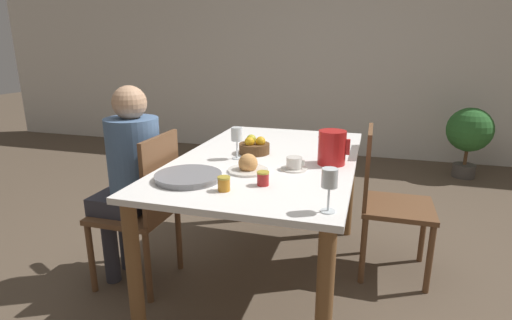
% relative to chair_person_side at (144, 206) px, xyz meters
% --- Properties ---
extents(ground_plane, '(20.00, 20.00, 0.00)m').
position_rel_chair_person_side_xyz_m(ground_plane, '(0.68, 0.25, -0.49)').
color(ground_plane, brown).
extents(wall_back, '(10.00, 0.06, 2.60)m').
position_rel_chair_person_side_xyz_m(wall_back, '(0.68, 3.37, 0.81)').
color(wall_back, silver).
rests_on(wall_back, ground_plane).
extents(dining_table, '(0.98, 1.62, 0.78)m').
position_rel_chair_person_side_xyz_m(dining_table, '(0.68, 0.25, 0.18)').
color(dining_table, white).
rests_on(dining_table, ground_plane).
extents(chair_person_side, '(0.42, 0.42, 0.92)m').
position_rel_chair_person_side_xyz_m(chair_person_side, '(0.00, 0.00, 0.00)').
color(chair_person_side, brown).
rests_on(chair_person_side, ground_plane).
extents(chair_opposite, '(0.42, 0.42, 0.92)m').
position_rel_chair_person_side_xyz_m(chair_opposite, '(1.36, 0.54, 0.00)').
color(chair_opposite, brown).
rests_on(chair_opposite, ground_plane).
extents(person_seated, '(0.39, 0.41, 1.19)m').
position_rel_chair_person_side_xyz_m(person_seated, '(-0.09, 0.02, 0.21)').
color(person_seated, '#33333D').
rests_on(person_seated, ground_plane).
extents(red_pitcher, '(0.17, 0.15, 0.19)m').
position_rel_chair_person_side_xyz_m(red_pitcher, '(1.04, 0.21, 0.38)').
color(red_pitcher, red).
rests_on(red_pitcher, dining_table).
extents(wine_glass_water, '(0.06, 0.06, 0.18)m').
position_rel_chair_person_side_xyz_m(wine_glass_water, '(0.52, 0.17, 0.42)').
color(wine_glass_water, white).
rests_on(wine_glass_water, dining_table).
extents(wine_glass_juice, '(0.06, 0.06, 0.17)m').
position_rel_chair_person_side_xyz_m(wine_glass_juice, '(1.10, -0.44, 0.41)').
color(wine_glass_juice, white).
rests_on(wine_glass_juice, dining_table).
extents(teacup_near_person, '(0.14, 0.14, 0.07)m').
position_rel_chair_person_side_xyz_m(teacup_near_person, '(0.87, 0.06, 0.31)').
color(teacup_near_person, silver).
rests_on(teacup_near_person, dining_table).
extents(serving_tray, '(0.32, 0.32, 0.03)m').
position_rel_chair_person_side_xyz_m(serving_tray, '(0.42, -0.25, 0.30)').
color(serving_tray, gray).
rests_on(serving_tray, dining_table).
extents(bread_plate, '(0.21, 0.21, 0.10)m').
position_rel_chair_person_side_xyz_m(bread_plate, '(0.65, -0.04, 0.32)').
color(bread_plate, silver).
rests_on(bread_plate, dining_table).
extents(jam_jar_amber, '(0.06, 0.06, 0.07)m').
position_rel_chair_person_side_xyz_m(jam_jar_amber, '(0.63, -0.34, 0.32)').
color(jam_jar_amber, '#C67A1E').
rests_on(jam_jar_amber, dining_table).
extents(jam_jar_red, '(0.06, 0.06, 0.07)m').
position_rel_chair_person_side_xyz_m(jam_jar_red, '(0.78, -0.22, 0.32)').
color(jam_jar_red, '#A81E1E').
rests_on(jam_jar_red, dining_table).
extents(fruit_bowl, '(0.18, 0.18, 0.11)m').
position_rel_chair_person_side_xyz_m(fruit_bowl, '(0.58, 0.30, 0.33)').
color(fruit_bowl, brown).
rests_on(fruit_bowl, dining_table).
extents(potted_plant, '(0.47, 0.47, 0.77)m').
position_rel_chair_person_side_xyz_m(potted_plant, '(2.25, 2.77, 0.00)').
color(potted_plant, '#4C4742').
rests_on(potted_plant, ground_plane).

